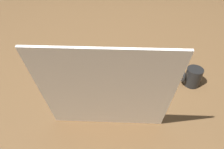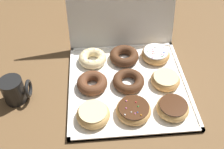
{
  "view_description": "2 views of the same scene",
  "coord_description": "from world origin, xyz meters",
  "views": [
    {
      "loc": [
        -0.04,
        0.79,
        0.72
      ],
      "look_at": [
        -0.01,
        -0.02,
        0.05
      ],
      "focal_mm": 33.91,
      "sensor_mm": 36.0,
      "label": 1
    },
    {
      "loc": [
        -0.11,
        -0.63,
        0.73
      ],
      "look_at": [
        -0.06,
        0.03,
        0.04
      ],
      "focal_mm": 41.0,
      "sensor_mm": 36.0,
      "label": 2
    }
  ],
  "objects": [
    {
      "name": "sprinkle_donut_1",
      "position": [
        -0.0,
        -0.13,
        0.03
      ],
      "size": [
        0.12,
        0.12,
        0.04
      ],
      "color": "tan",
      "rests_on": "donut_box"
    },
    {
      "name": "sprinkle_donut_8",
      "position": [
        0.13,
        0.14,
        0.03
      ],
      "size": [
        0.12,
        0.12,
        0.04
      ],
      "color": "tan",
      "rests_on": "donut_box"
    },
    {
      "name": "chocolate_frosted_donut_2",
      "position": [
        0.13,
        -0.14,
        0.03
      ],
      "size": [
        0.11,
        0.11,
        0.04
      ],
      "color": "tan",
      "rests_on": "donut_box"
    },
    {
      "name": "donut_box",
      "position": [
        0.0,
        0.0,
        0.01
      ],
      "size": [
        0.44,
        0.44,
        0.01
      ],
      "color": "white",
      "rests_on": "ground"
    },
    {
      "name": "chocolate_cake_ring_donut_7",
      "position": [
        0.0,
        0.14,
        0.03
      ],
      "size": [
        0.12,
        0.12,
        0.04
      ],
      "color": "#472816",
      "rests_on": "donut_box"
    },
    {
      "name": "glazed_ring_donut_0",
      "position": [
        -0.14,
        -0.14,
        0.03
      ],
      "size": [
        0.11,
        0.11,
        0.04
      ],
      "color": "tan",
      "rests_on": "donut_box"
    },
    {
      "name": "cruller_donut_6",
      "position": [
        -0.13,
        0.14,
        0.03
      ],
      "size": [
        0.11,
        0.11,
        0.04
      ],
      "color": "beige",
      "rests_on": "donut_box"
    },
    {
      "name": "chocolate_cake_ring_donut_3",
      "position": [
        -0.13,
        0.0,
        0.03
      ],
      "size": [
        0.11,
        0.11,
        0.04
      ],
      "color": "#59331E",
      "rests_on": "donut_box"
    },
    {
      "name": "glazed_ring_donut_5",
      "position": [
        0.14,
        -0.01,
        0.03
      ],
      "size": [
        0.11,
        0.11,
        0.04
      ],
      "color": "tan",
      "rests_on": "donut_box"
    },
    {
      "name": "chocolate_cake_ring_donut_4",
      "position": [
        0.0,
        -0.0,
        0.03
      ],
      "size": [
        0.12,
        0.12,
        0.03
      ],
      "color": "#472816",
      "rests_on": "donut_box"
    },
    {
      "name": "ground_plane",
      "position": [
        0.0,
        0.0,
        0.0
      ],
      "size": [
        3.0,
        3.0,
        0.0
      ],
      "primitive_type": "plane",
      "color": "brown"
    },
    {
      "name": "coffee_mug",
      "position": [
        -0.4,
        -0.03,
        0.05
      ],
      "size": [
        0.1,
        0.08,
        0.1
      ],
      "color": "black",
      "rests_on": "ground"
    }
  ]
}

